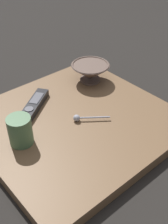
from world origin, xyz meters
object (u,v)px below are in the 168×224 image
(coffee_mug, at_px, (20,131))
(teaspoon, at_px, (80,118))
(cereal_bowl, at_px, (90,71))
(tv_remote_near, at_px, (35,104))

(coffee_mug, height_order, teaspoon, coffee_mug)
(cereal_bowl, relative_size, teaspoon, 1.52)
(coffee_mug, xyz_separation_m, teaspoon, (0.21, -0.04, -0.03))
(coffee_mug, relative_size, teaspoon, 0.90)
(cereal_bowl, xyz_separation_m, coffee_mug, (-0.41, -0.14, 0.00))
(teaspoon, bearing_deg, tv_remote_near, 113.99)
(teaspoon, xyz_separation_m, tv_remote_near, (-0.07, 0.17, 0.00))
(cereal_bowl, distance_m, coffee_mug, 0.43)
(cereal_bowl, bearing_deg, teaspoon, -138.87)
(teaspoon, height_order, tv_remote_near, tv_remote_near)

